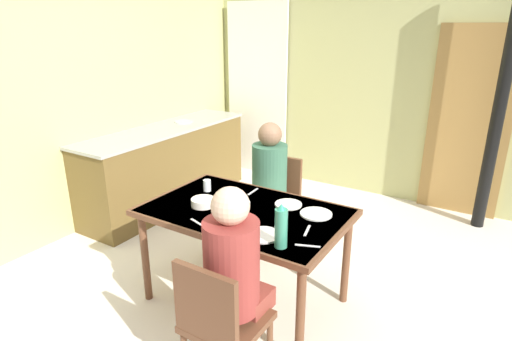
{
  "coord_description": "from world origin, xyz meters",
  "views": [
    {
      "loc": [
        1.67,
        -2.29,
        1.98
      ],
      "look_at": [
        0.18,
        0.1,
        1.0
      ],
      "focal_mm": 29.33,
      "sensor_mm": 36.0,
      "label": 1
    }
  ],
  "objects_px": {
    "person_far_diner": "(269,173)",
    "water_bottle_green_near": "(281,227)",
    "chair_far_diner": "(276,199)",
    "person_near_diner": "(233,263)",
    "dining_table": "(245,219)",
    "serving_bowl_center": "(203,202)",
    "chair_near_diner": "(219,322)",
    "kitchen_counter": "(167,166)"
  },
  "relations": [
    {
      "from": "person_near_diner",
      "to": "person_far_diner",
      "type": "height_order",
      "value": "same"
    },
    {
      "from": "dining_table",
      "to": "chair_far_diner",
      "type": "relative_size",
      "value": 1.63
    },
    {
      "from": "kitchen_counter",
      "to": "person_far_diner",
      "type": "height_order",
      "value": "person_far_diner"
    },
    {
      "from": "serving_bowl_center",
      "to": "dining_table",
      "type": "bearing_deg",
      "value": 18.54
    },
    {
      "from": "chair_far_diner",
      "to": "person_far_diner",
      "type": "distance_m",
      "value": 0.31
    },
    {
      "from": "chair_near_diner",
      "to": "dining_table",
      "type": "bearing_deg",
      "value": 114.5
    },
    {
      "from": "person_far_diner",
      "to": "serving_bowl_center",
      "type": "height_order",
      "value": "person_far_diner"
    },
    {
      "from": "chair_near_diner",
      "to": "water_bottle_green_near",
      "type": "xyz_separation_m",
      "value": [
        0.1,
        0.48,
        0.38
      ]
    },
    {
      "from": "dining_table",
      "to": "chair_near_diner",
      "type": "bearing_deg",
      "value": -65.5
    },
    {
      "from": "chair_far_diner",
      "to": "person_near_diner",
      "type": "height_order",
      "value": "person_near_diner"
    },
    {
      "from": "chair_near_diner",
      "to": "water_bottle_green_near",
      "type": "bearing_deg",
      "value": 78.42
    },
    {
      "from": "chair_far_diner",
      "to": "person_near_diner",
      "type": "distance_m",
      "value": 1.6
    },
    {
      "from": "chair_far_diner",
      "to": "person_near_diner",
      "type": "xyz_separation_m",
      "value": [
        0.56,
        -1.47,
        0.28
      ]
    },
    {
      "from": "chair_near_diner",
      "to": "water_bottle_green_near",
      "type": "relative_size",
      "value": 3.17
    },
    {
      "from": "person_near_diner",
      "to": "person_far_diner",
      "type": "xyz_separation_m",
      "value": [
        -0.56,
        1.33,
        0.0
      ]
    },
    {
      "from": "chair_far_diner",
      "to": "serving_bowl_center",
      "type": "xyz_separation_m",
      "value": [
        -0.1,
        -0.9,
        0.28
      ]
    },
    {
      "from": "person_far_diner",
      "to": "water_bottle_green_near",
      "type": "bearing_deg",
      "value": 123.73
    },
    {
      "from": "kitchen_counter",
      "to": "water_bottle_green_near",
      "type": "relative_size",
      "value": 7.99
    },
    {
      "from": "chair_near_diner",
      "to": "chair_far_diner",
      "type": "xyz_separation_m",
      "value": [
        -0.56,
        1.6,
        0.0
      ]
    },
    {
      "from": "dining_table",
      "to": "chair_far_diner",
      "type": "height_order",
      "value": "chair_far_diner"
    },
    {
      "from": "kitchen_counter",
      "to": "chair_near_diner",
      "type": "distance_m",
      "value": 2.85
    },
    {
      "from": "chair_near_diner",
      "to": "kitchen_counter",
      "type": "bearing_deg",
      "value": 138.89
    },
    {
      "from": "kitchen_counter",
      "to": "person_far_diner",
      "type": "bearing_deg",
      "value": -14.31
    },
    {
      "from": "person_near_diner",
      "to": "serving_bowl_center",
      "type": "distance_m",
      "value": 0.87
    },
    {
      "from": "kitchen_counter",
      "to": "serving_bowl_center",
      "type": "xyz_separation_m",
      "value": [
        1.48,
        -1.17,
        0.32
      ]
    },
    {
      "from": "water_bottle_green_near",
      "to": "serving_bowl_center",
      "type": "relative_size",
      "value": 1.62
    },
    {
      "from": "dining_table",
      "to": "person_near_diner",
      "type": "height_order",
      "value": "person_near_diner"
    },
    {
      "from": "dining_table",
      "to": "serving_bowl_center",
      "type": "relative_size",
      "value": 8.32
    },
    {
      "from": "dining_table",
      "to": "person_near_diner",
      "type": "bearing_deg",
      "value": -61.22
    },
    {
      "from": "person_far_diner",
      "to": "serving_bowl_center",
      "type": "bearing_deg",
      "value": 82.49
    },
    {
      "from": "kitchen_counter",
      "to": "chair_near_diner",
      "type": "xyz_separation_m",
      "value": [
        2.14,
        -1.87,
        0.05
      ]
    },
    {
      "from": "kitchen_counter",
      "to": "person_near_diner",
      "type": "height_order",
      "value": "person_near_diner"
    },
    {
      "from": "kitchen_counter",
      "to": "chair_far_diner",
      "type": "bearing_deg",
      "value": -9.6
    },
    {
      "from": "chair_far_diner",
      "to": "person_near_diner",
      "type": "relative_size",
      "value": 1.13
    },
    {
      "from": "dining_table",
      "to": "chair_near_diner",
      "type": "distance_m",
      "value": 0.9
    },
    {
      "from": "chair_far_diner",
      "to": "dining_table",
      "type": "bearing_deg",
      "value": 103.59
    },
    {
      "from": "chair_far_diner",
      "to": "serving_bowl_center",
      "type": "bearing_deg",
      "value": 83.62
    },
    {
      "from": "kitchen_counter",
      "to": "water_bottle_green_near",
      "type": "height_order",
      "value": "water_bottle_green_near"
    },
    {
      "from": "chair_far_diner",
      "to": "water_bottle_green_near",
      "type": "xyz_separation_m",
      "value": [
        0.66,
        -1.12,
        0.38
      ]
    },
    {
      "from": "serving_bowl_center",
      "to": "chair_far_diner",
      "type": "bearing_deg",
      "value": 83.62
    },
    {
      "from": "water_bottle_green_near",
      "to": "person_near_diner",
      "type": "bearing_deg",
      "value": -105.95
    },
    {
      "from": "person_near_diner",
      "to": "person_far_diner",
      "type": "bearing_deg",
      "value": 112.79
    }
  ]
}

